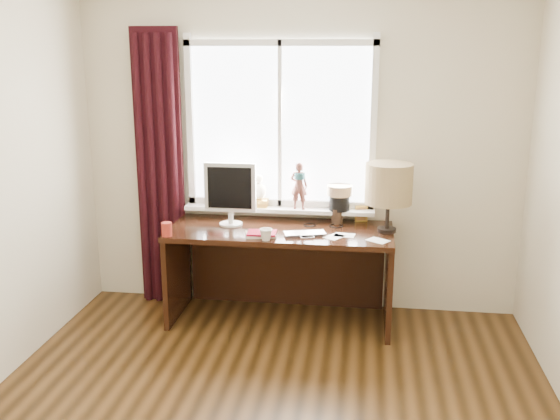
# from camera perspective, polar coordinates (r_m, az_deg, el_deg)

# --- Properties ---
(wall_back) EXTENTS (3.50, 0.00, 2.60)m
(wall_back) POSITION_cam_1_polar(r_m,az_deg,el_deg) (4.97, 1.78, 5.50)
(wall_back) COLOR beige
(wall_back) RESTS_ON ground
(laptop) EXTENTS (0.35, 0.27, 0.02)m
(laptop) POSITION_cam_1_polar(r_m,az_deg,el_deg) (4.59, 2.32, -2.18)
(laptop) COLOR silver
(laptop) RESTS_ON desk
(mug) EXTENTS (0.12, 0.12, 0.09)m
(mug) POSITION_cam_1_polar(r_m,az_deg,el_deg) (4.46, -1.29, -2.23)
(mug) COLOR white
(mug) RESTS_ON desk
(red_cup) EXTENTS (0.08, 0.08, 0.10)m
(red_cup) POSITION_cam_1_polar(r_m,az_deg,el_deg) (4.64, -10.31, -1.74)
(red_cup) COLOR maroon
(red_cup) RESTS_ON desk
(window) EXTENTS (1.52, 0.22, 1.40)m
(window) POSITION_cam_1_polar(r_m,az_deg,el_deg) (4.94, -0.01, 5.48)
(window) COLOR white
(window) RESTS_ON ground
(curtain) EXTENTS (0.38, 0.09, 2.25)m
(curtain) POSITION_cam_1_polar(r_m,az_deg,el_deg) (5.16, -10.97, 3.49)
(curtain) COLOR black
(curtain) RESTS_ON floor
(desk) EXTENTS (1.70, 0.70, 0.75)m
(desk) POSITION_cam_1_polar(r_m,az_deg,el_deg) (4.91, 0.20, -4.16)
(desk) COLOR black
(desk) RESTS_ON floor
(monitor) EXTENTS (0.40, 0.18, 0.49)m
(monitor) POSITION_cam_1_polar(r_m,az_deg,el_deg) (4.80, -4.58, 1.82)
(monitor) COLOR beige
(monitor) RESTS_ON desk
(notebook_stack) EXTENTS (0.25, 0.21, 0.03)m
(notebook_stack) POSITION_cam_1_polar(r_m,az_deg,el_deg) (4.57, -1.74, -2.19)
(notebook_stack) COLOR beige
(notebook_stack) RESTS_ON desk
(brush_holder) EXTENTS (0.09, 0.09, 0.25)m
(brush_holder) POSITION_cam_1_polar(r_m,az_deg,el_deg) (4.90, 5.24, -0.54)
(brush_holder) COLOR black
(brush_holder) RESTS_ON desk
(icon_frame) EXTENTS (0.10, 0.04, 0.13)m
(icon_frame) POSITION_cam_1_polar(r_m,az_deg,el_deg) (4.97, 7.45, -0.33)
(icon_frame) COLOR gold
(icon_frame) RESTS_ON desk
(table_lamp) EXTENTS (0.35, 0.35, 0.52)m
(table_lamp) POSITION_cam_1_polar(r_m,az_deg,el_deg) (4.65, 9.92, 2.31)
(table_lamp) COLOR black
(table_lamp) RESTS_ON desk
(loose_papers) EXTENTS (0.49, 0.25, 0.00)m
(loose_papers) POSITION_cam_1_polar(r_m,az_deg,el_deg) (4.56, 6.61, -2.51)
(loose_papers) COLOR white
(loose_papers) RESTS_ON desk
(desk_cables) EXTENTS (0.35, 0.41, 0.01)m
(desk_cables) POSITION_cam_1_polar(r_m,az_deg,el_deg) (4.73, 3.44, -1.78)
(desk_cables) COLOR black
(desk_cables) RESTS_ON desk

